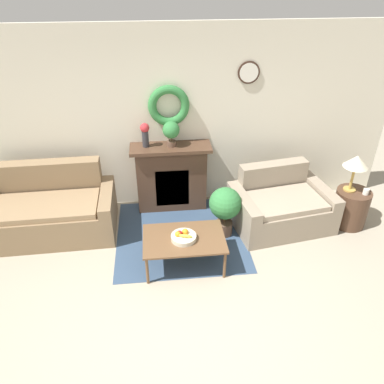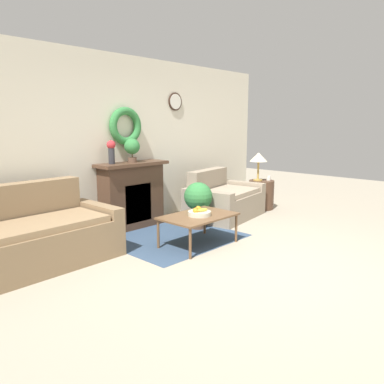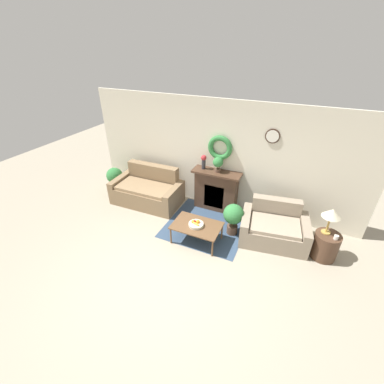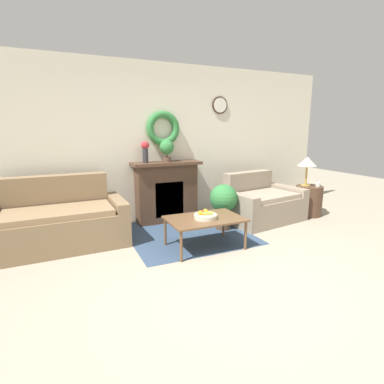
{
  "view_description": "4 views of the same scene",
  "coord_description": "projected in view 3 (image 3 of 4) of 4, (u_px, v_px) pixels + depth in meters",
  "views": [
    {
      "loc": [
        -0.18,
        -2.47,
        3.35
      ],
      "look_at": [
        0.24,
        1.43,
        0.92
      ],
      "focal_mm": 35.0,
      "sensor_mm": 36.0,
      "label": 1
    },
    {
      "loc": [
        -3.54,
        -2.18,
        1.66
      ],
      "look_at": [
        0.18,
        1.35,
        0.71
      ],
      "focal_mm": 35.0,
      "sensor_mm": 36.0,
      "label": 2
    },
    {
      "loc": [
        1.78,
        -2.77,
        3.77
      ],
      "look_at": [
        -0.21,
        1.61,
        0.91
      ],
      "focal_mm": 24.0,
      "sensor_mm": 36.0,
      "label": 3
    },
    {
      "loc": [
        -1.65,
        -2.32,
        1.62
      ],
      "look_at": [
        0.14,
        1.66,
        0.68
      ],
      "focal_mm": 28.0,
      "sensor_mm": 36.0,
      "label": 4
    }
  ],
  "objects": [
    {
      "name": "table_lamp",
      "position": [
        332.0,
        214.0,
        4.74
      ],
      "size": [
        0.34,
        0.34,
        0.54
      ],
      "color": "#B28E42",
      "rests_on": "side_table_by_loveseat"
    },
    {
      "name": "fruit_bowl",
      "position": [
        196.0,
        224.0,
        5.35
      ],
      "size": [
        0.31,
        0.31,
        0.12
      ],
      "color": "beige",
      "rests_on": "coffee_table"
    },
    {
      "name": "mug",
      "position": [
        336.0,
        237.0,
        4.78
      ],
      "size": [
        0.08,
        0.08,
        0.09
      ],
      "color": "silver",
      "rests_on": "side_table_by_loveseat"
    },
    {
      "name": "wall_back",
      "position": [
        219.0,
        156.0,
        6.17
      ],
      "size": [
        6.8,
        0.18,
        2.7
      ],
      "color": "beige",
      "rests_on": "ground_plane"
    },
    {
      "name": "fireplace",
      "position": [
        216.0,
        190.0,
        6.42
      ],
      "size": [
        1.19,
        0.41,
        1.05
      ],
      "color": "#4C3323",
      "rests_on": "ground_plane"
    },
    {
      "name": "coffee_table",
      "position": [
        197.0,
        226.0,
        5.4
      ],
      "size": [
        1.02,
        0.67,
        0.42
      ],
      "color": "brown",
      "rests_on": "ground_plane"
    },
    {
      "name": "potted_plant_floor_by_loveseat",
      "position": [
        233.0,
        216.0,
        5.59
      ],
      "size": [
        0.45,
        0.45,
        0.74
      ],
      "color": "brown",
      "rests_on": "ground_plane"
    },
    {
      "name": "loveseat_right",
      "position": [
        274.0,
        228.0,
        5.51
      ],
      "size": [
        1.5,
        1.15,
        0.83
      ],
      "rotation": [
        0.0,
        0.0,
        0.16
      ],
      "color": "gray",
      "rests_on": "ground_plane"
    },
    {
      "name": "ground_plane",
      "position": [
        166.0,
        277.0,
        4.73
      ],
      "size": [
        16.0,
        16.0,
        0.0
      ],
      "primitive_type": "plane",
      "color": "#9E937F"
    },
    {
      "name": "potted_plant_floor_by_couch",
      "position": [
        115.0,
        178.0,
        7.17
      ],
      "size": [
        0.44,
        0.44,
        0.75
      ],
      "color": "brown",
      "rests_on": "ground_plane"
    },
    {
      "name": "side_table_by_loveseat",
      "position": [
        325.0,
        246.0,
        5.05
      ],
      "size": [
        0.49,
        0.49,
        0.56
      ],
      "color": "#4C3323",
      "rests_on": "ground_plane"
    },
    {
      "name": "floor_rug",
      "position": [
        207.0,
        225.0,
        6.07
      ],
      "size": [
        1.8,
        1.77,
        0.01
      ],
      "color": "#334760",
      "rests_on": "ground_plane"
    },
    {
      "name": "couch_left",
      "position": [
        148.0,
        191.0,
        6.79
      ],
      "size": [
        1.8,
        1.01,
        0.95
      ],
      "rotation": [
        0.0,
        0.0,
        0.02
      ],
      "color": "#846B4C",
      "rests_on": "ground_plane"
    },
    {
      "name": "vase_on_mantel_left",
      "position": [
        204.0,
        161.0,
        6.18
      ],
      "size": [
        0.13,
        0.13,
        0.35
      ],
      "color": "#2D2D33",
      "rests_on": "fireplace"
    },
    {
      "name": "potted_plant_on_mantel",
      "position": [
        218.0,
        163.0,
        6.02
      ],
      "size": [
        0.25,
        0.25,
        0.37
      ],
      "color": "brown",
      "rests_on": "fireplace"
    }
  ]
}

